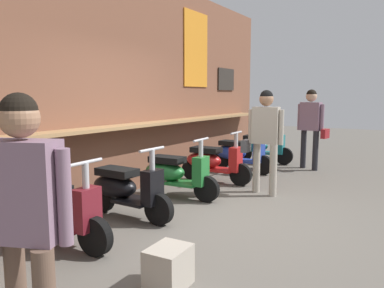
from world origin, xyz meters
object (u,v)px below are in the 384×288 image
(shopper_with_handbag, at_px, (265,131))
(merchandise_crate, at_px, (169,267))
(scooter_black, at_px, (124,188))
(scooter_maroon, at_px, (54,210))
(scooter_teal, at_px, (260,147))
(scooter_blue, at_px, (238,154))
(scooter_green, at_px, (174,173))
(shopper_browsing, at_px, (311,121))
(scooter_red, at_px, (212,162))
(shopper_passing, at_px, (22,209))

(shopper_with_handbag, height_order, merchandise_crate, shopper_with_handbag)
(scooter_black, bearing_deg, scooter_maroon, -89.17)
(scooter_maroon, bearing_deg, merchandise_crate, -6.36)
(scooter_teal, xyz_separation_m, merchandise_crate, (-6.00, -1.58, -0.21))
(scooter_maroon, height_order, scooter_blue, same)
(scooter_maroon, height_order, scooter_black, same)
(scooter_green, xyz_separation_m, scooter_blue, (2.38, 0.00, 0.00))
(scooter_maroon, xyz_separation_m, shopper_browsing, (5.72, -1.23, 0.68))
(scooter_red, bearing_deg, merchandise_crate, -68.82)
(scooter_black, distance_m, shopper_passing, 2.89)
(shopper_passing, relative_size, merchandise_crate, 4.34)
(scooter_green, xyz_separation_m, scooter_red, (1.24, 0.00, 0.00))
(scooter_red, xyz_separation_m, merchandise_crate, (-3.59, -1.58, -0.21))
(scooter_red, bearing_deg, shopper_with_handbag, -17.10)
(scooter_maroon, xyz_separation_m, scooter_teal, (5.91, -0.00, 0.00))
(scooter_red, height_order, scooter_teal, same)
(scooter_black, xyz_separation_m, shopper_with_handbag, (2.10, -1.14, 0.65))
(shopper_with_handbag, xyz_separation_m, shopper_browsing, (2.51, -0.09, 0.03))
(shopper_with_handbag, relative_size, merchandise_crate, 4.52)
(scooter_maroon, relative_size, scooter_red, 1.00)
(scooter_black, relative_size, scooter_teal, 1.00)
(merchandise_crate, bearing_deg, scooter_red, 23.70)
(scooter_green, distance_m, shopper_passing, 3.91)
(scooter_red, xyz_separation_m, shopper_passing, (-4.82, -1.46, 0.60))
(scooter_maroon, bearing_deg, scooter_teal, 86.95)
(shopper_with_handbag, bearing_deg, shopper_browsing, 172.06)
(scooter_black, xyz_separation_m, shopper_browsing, (4.61, -1.23, 0.68))
(scooter_maroon, bearing_deg, shopper_with_handbag, 67.45)
(scooter_black, height_order, shopper_browsing, shopper_browsing)
(scooter_red, bearing_deg, scooter_green, -92.52)
(scooter_maroon, distance_m, shopper_with_handbag, 3.46)
(merchandise_crate, bearing_deg, scooter_maroon, 86.69)
(merchandise_crate, bearing_deg, shopper_with_handbag, 7.63)
(scooter_black, height_order, scooter_blue, same)
(scooter_green, bearing_deg, scooter_black, -93.69)
(scooter_red, height_order, scooter_blue, same)
(scooter_maroon, relative_size, shopper_browsing, 0.81)
(shopper_with_handbag, bearing_deg, shopper_passing, -1.79)
(shopper_passing, xyz_separation_m, merchandise_crate, (1.22, -0.12, -0.81))
(scooter_maroon, height_order, merchandise_crate, scooter_maroon)
(scooter_red, bearing_deg, shopper_browsing, 58.48)
(scooter_maroon, bearing_deg, shopper_passing, -45.12)
(shopper_browsing, relative_size, shopper_passing, 1.06)
(scooter_teal, bearing_deg, shopper_browsing, -13.17)
(scooter_green, bearing_deg, shopper_passing, -71.53)
(shopper_browsing, relative_size, merchandise_crate, 4.62)
(scooter_teal, height_order, shopper_browsing, shopper_browsing)
(scooter_maroon, distance_m, scooter_blue, 4.64)
(scooter_blue, relative_size, shopper_browsing, 0.81)
(scooter_green, distance_m, scooter_red, 1.24)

